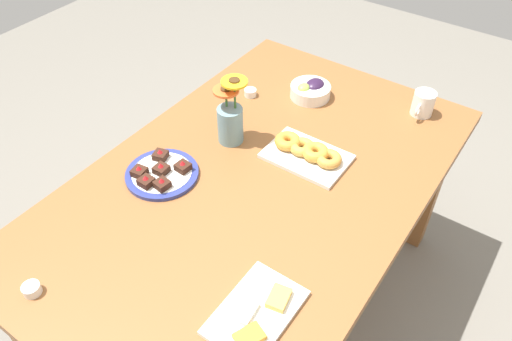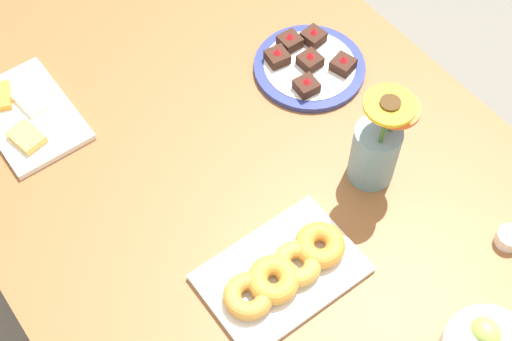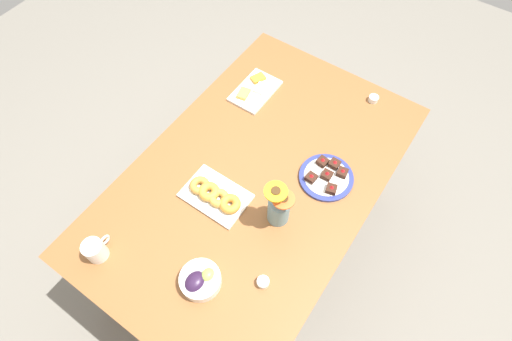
% 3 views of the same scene
% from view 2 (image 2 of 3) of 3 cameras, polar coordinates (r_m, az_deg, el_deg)
% --- Properties ---
extents(ground_plane, '(6.00, 6.00, 0.00)m').
position_cam_2_polar(ground_plane, '(2.05, -0.00, -12.01)').
color(ground_plane, slate).
extents(dining_table, '(1.60, 1.00, 0.74)m').
position_cam_2_polar(dining_table, '(1.46, -0.00, -2.69)').
color(dining_table, brown).
rests_on(dining_table, ground_plane).
extents(cheese_platter, '(0.26, 0.17, 0.03)m').
position_cam_2_polar(cheese_platter, '(1.54, -17.88, 4.25)').
color(cheese_platter, white).
rests_on(cheese_platter, dining_table).
extents(croissant_platter, '(0.19, 0.28, 0.05)m').
position_cam_2_polar(croissant_platter, '(1.27, 2.25, -8.08)').
color(croissant_platter, white).
rests_on(croissant_platter, dining_table).
extents(jam_cup_honey, '(0.05, 0.05, 0.03)m').
position_cam_2_polar(jam_cup_honey, '(1.39, 19.59, -5.09)').
color(jam_cup_honey, white).
rests_on(jam_cup_honey, dining_table).
extents(dessert_plate, '(0.24, 0.24, 0.05)m').
position_cam_2_polar(dessert_plate, '(1.56, 4.26, 8.40)').
color(dessert_plate, navy).
rests_on(dessert_plate, dining_table).
extents(flower_vase, '(0.11, 0.12, 0.25)m').
position_cam_2_polar(flower_vase, '(1.34, 9.60, 1.76)').
color(flower_vase, '#6B939E').
rests_on(flower_vase, dining_table).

